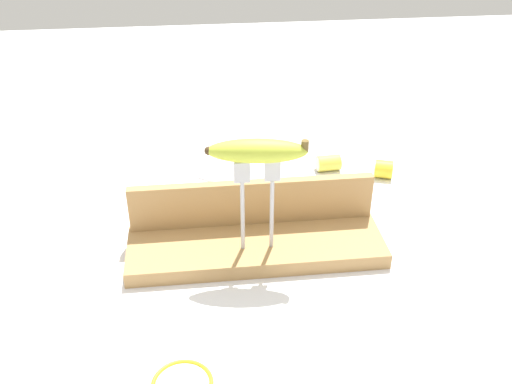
{
  "coord_description": "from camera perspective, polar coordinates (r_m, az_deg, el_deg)",
  "views": [
    {
      "loc": [
        -0.09,
        -0.81,
        0.63
      ],
      "look_at": [
        0.0,
        0.0,
        0.13
      ],
      "focal_mm": 40.63,
      "sensor_mm": 36.0,
      "label": 1
    }
  ],
  "objects": [
    {
      "name": "banana_raised_center",
      "position": [
        0.9,
        0.13,
        4.08
      ],
      "size": [
        0.16,
        0.06,
        0.04
      ],
      "color": "#B2C138",
      "rests_on": "fork_stand_center"
    },
    {
      "name": "wooden_board",
      "position": [
        1.02,
        0.0,
        -5.45
      ],
      "size": [
        0.45,
        0.14,
        0.03
      ],
      "primitive_type": "cube",
      "color": "#A87F4C",
      "rests_on": "ground"
    },
    {
      "name": "wire_coil",
      "position": [
        0.83,
        -7.29,
        -18.11
      ],
      "size": [
        0.09,
        0.09,
        0.01
      ],
      "primitive_type": "torus",
      "color": "gold",
      "rests_on": "ground"
    },
    {
      "name": "banana_chunk_near",
      "position": [
        1.29,
        7.11,
        2.85
      ],
      "size": [
        0.05,
        0.04,
        0.04
      ],
      "color": "#DBD147",
      "rests_on": "ground"
    },
    {
      "name": "banana_chunk_far",
      "position": [
        1.28,
        12.42,
        2.22
      ],
      "size": [
        0.05,
        0.05,
        0.04
      ],
      "color": "yellow",
      "rests_on": "ground"
    },
    {
      "name": "fork_stand_center",
      "position": [
        0.94,
        0.12,
        -0.53
      ],
      "size": [
        0.07,
        0.01,
        0.17
      ],
      "color": "#B2B2B7",
      "rests_on": "wooden_board"
    },
    {
      "name": "fork_fallen_near",
      "position": [
        1.21,
        -0.83,
        0.19
      ],
      "size": [
        0.17,
        0.12,
        0.01
      ],
      "color": "#B2B2B7",
      "rests_on": "ground"
    },
    {
      "name": "board_backstop",
      "position": [
        1.04,
        -0.38,
        -0.99
      ],
      "size": [
        0.44,
        0.02,
        0.08
      ],
      "primitive_type": "cube",
      "color": "#A87F4C",
      "rests_on": "wooden_board"
    },
    {
      "name": "ground_plane",
      "position": [
        1.03,
        0.0,
        -6.07
      ],
      "size": [
        3.0,
        3.0,
        0.0
      ],
      "primitive_type": "plane",
      "color": "silver"
    }
  ]
}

